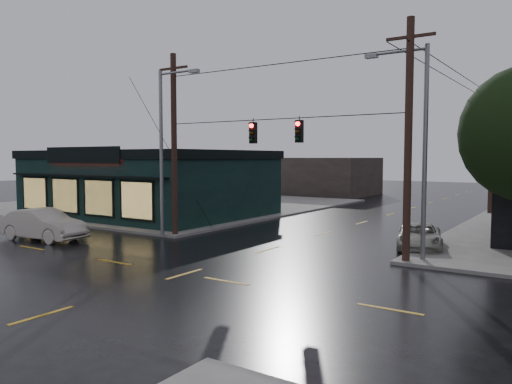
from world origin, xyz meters
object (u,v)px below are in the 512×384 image
Objects in this scene: utility_pole_nw at (175,237)px; utility_pole_ne at (406,264)px; suv_silver at (419,236)px; sedan_cream at (43,224)px.

utility_pole_nw is 13.00m from utility_pole_ne.
suv_silver is (-0.50, 3.83, 0.61)m from utility_pole_ne.
utility_pole_nw is 2.30× the size of suv_silver.
suv_silver is at bearing -69.90° from sedan_cream.
utility_pole_nw is 13.09m from suv_silver.
sedan_cream is 19.67m from suv_silver.
utility_pole_ne is 1.99× the size of sedan_cream.
utility_pole_ne is 2.30× the size of suv_silver.
utility_pole_nw is 7.10m from sedan_cream.
sedan_cream reaches higher than suv_silver.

